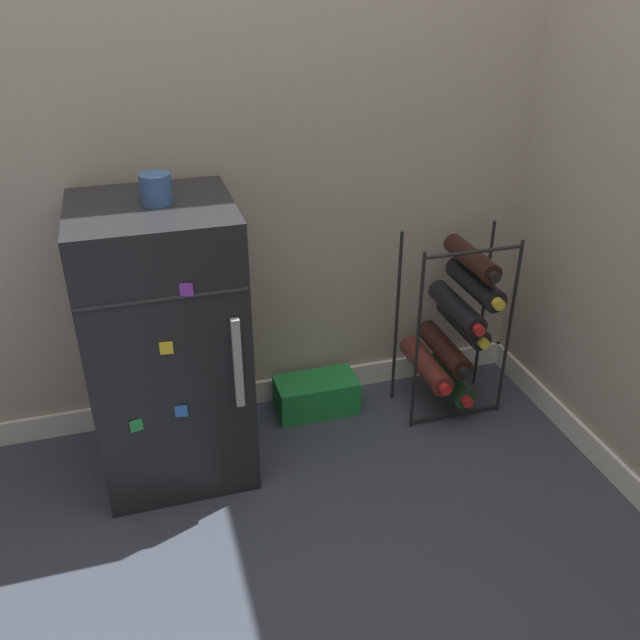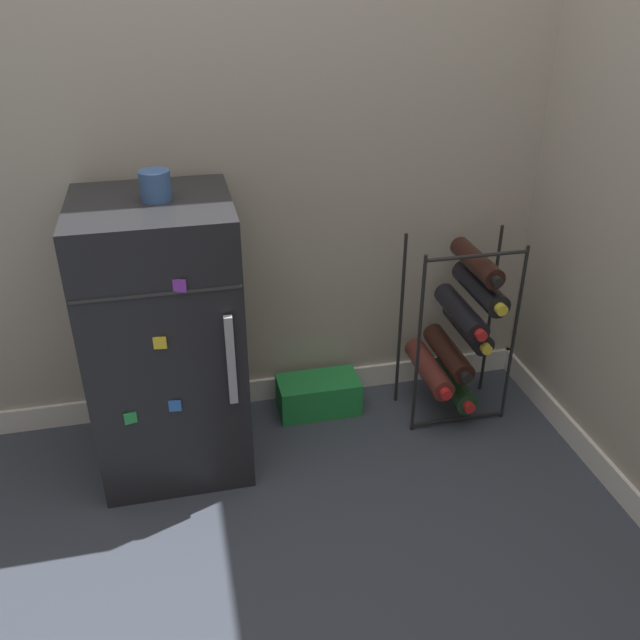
{
  "view_description": "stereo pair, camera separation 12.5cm",
  "coord_description": "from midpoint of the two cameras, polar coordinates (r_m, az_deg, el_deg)",
  "views": [
    {
      "loc": [
        -0.36,
        -1.44,
        1.52
      ],
      "look_at": [
        0.2,
        0.44,
        0.45
      ],
      "focal_mm": 38.0,
      "sensor_mm": 36.0,
      "label": 1
    },
    {
      "loc": [
        -0.24,
        -1.47,
        1.52
      ],
      "look_at": [
        0.2,
        0.44,
        0.45
      ],
      "focal_mm": 38.0,
      "sensor_mm": 36.0,
      "label": 2
    }
  ],
  "objects": [
    {
      "name": "wall_back",
      "position": [
        2.19,
        -5.25,
        21.23
      ],
      "size": [
        7.08,
        0.07,
        2.5
      ],
      "color": "#9E9384",
      "rests_on": "ground_plane"
    },
    {
      "name": "mini_fridge",
      "position": [
        2.15,
        -11.24,
        -1.68
      ],
      "size": [
        0.46,
        0.47,
        0.9
      ],
      "color": "black",
      "rests_on": "ground_plane"
    },
    {
      "name": "soda_box",
      "position": [
        2.53,
        1.28,
        -6.33
      ],
      "size": [
        0.3,
        0.16,
        0.13
      ],
      "color": "#1E7F38",
      "rests_on": "ground_plane"
    },
    {
      "name": "ground_plane",
      "position": [
        2.12,
        -0.89,
        -17.04
      ],
      "size": [
        14.0,
        14.0,
        0.0
      ],
      "primitive_type": "plane",
      "color": "#333842"
    },
    {
      "name": "fridge_top_cup",
      "position": [
        1.96,
        -11.92,
        11.0
      ],
      "size": [
        0.09,
        0.09,
        0.08
      ],
      "color": "#335184",
      "rests_on": "mini_fridge"
    },
    {
      "name": "wine_rack",
      "position": [
        2.46,
        13.02,
        -0.92
      ],
      "size": [
        0.36,
        0.33,
        0.68
      ],
      "color": "black",
      "rests_on": "ground_plane"
    }
  ]
}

